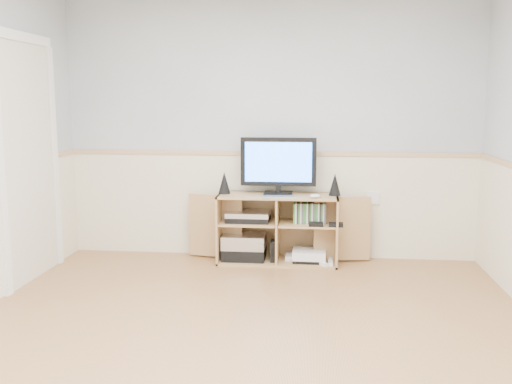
# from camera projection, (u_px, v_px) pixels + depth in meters

# --- Properties ---
(room) EXTENTS (4.04, 4.54, 2.54)m
(room) POSITION_uv_depth(u_px,v_px,m) (232.00, 152.00, 3.43)
(room) COLOR #AD804D
(room) RESTS_ON ground
(media_cabinet) EXTENTS (1.76, 0.42, 0.65)m
(media_cabinet) POSITION_uv_depth(u_px,v_px,m) (278.00, 227.00, 5.46)
(media_cabinet) COLOR tan
(media_cabinet) RESTS_ON floor
(monitor) EXTENTS (0.71, 0.18, 0.53)m
(monitor) POSITION_uv_depth(u_px,v_px,m) (278.00, 164.00, 5.36)
(monitor) COLOR black
(monitor) RESTS_ON media_cabinet
(speaker_left) EXTENTS (0.11, 0.11, 0.21)m
(speaker_left) POSITION_uv_depth(u_px,v_px,m) (224.00, 183.00, 5.41)
(speaker_left) COLOR black
(speaker_left) RESTS_ON media_cabinet
(speaker_right) EXTENTS (0.11, 0.11, 0.21)m
(speaker_right) POSITION_uv_depth(u_px,v_px,m) (335.00, 184.00, 5.30)
(speaker_right) COLOR black
(speaker_right) RESTS_ON media_cabinet
(keyboard) EXTENTS (0.31, 0.16, 0.01)m
(keyboard) POSITION_uv_depth(u_px,v_px,m) (279.00, 197.00, 5.21)
(keyboard) COLOR silver
(keyboard) RESTS_ON media_cabinet
(mouse) EXTENTS (0.11, 0.09, 0.04)m
(mouse) POSITION_uv_depth(u_px,v_px,m) (315.00, 196.00, 5.18)
(mouse) COLOR white
(mouse) RESTS_ON media_cabinet
(av_components) EXTENTS (0.50, 0.30, 0.47)m
(av_components) POSITION_uv_depth(u_px,v_px,m) (246.00, 239.00, 5.45)
(av_components) COLOR black
(av_components) RESTS_ON media_cabinet
(game_consoles) EXTENTS (0.45, 0.30, 0.11)m
(game_consoles) POSITION_uv_depth(u_px,v_px,m) (308.00, 256.00, 5.40)
(game_consoles) COLOR white
(game_consoles) RESTS_ON media_cabinet
(game_cases) EXTENTS (0.30, 0.13, 0.19)m
(game_cases) POSITION_uv_depth(u_px,v_px,m) (310.00, 213.00, 5.33)
(game_cases) COLOR #3F8C3F
(game_cases) RESTS_ON media_cabinet
(wall_outlet) EXTENTS (0.12, 0.03, 0.12)m
(wall_outlet) POSITION_uv_depth(u_px,v_px,m) (373.00, 198.00, 5.49)
(wall_outlet) COLOR white
(wall_outlet) RESTS_ON wall_back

